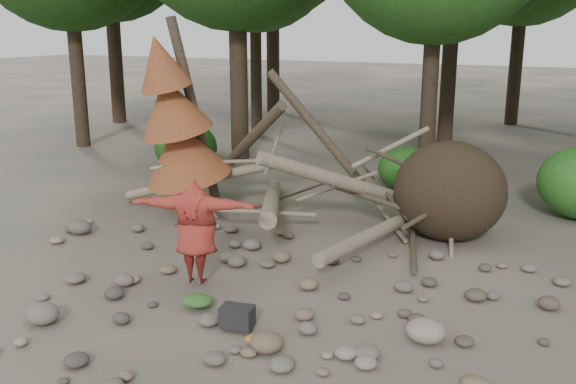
% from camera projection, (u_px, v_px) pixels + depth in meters
% --- Properties ---
extents(ground, '(120.00, 120.00, 0.00)m').
position_uv_depth(ground, '(224.00, 297.00, 10.10)').
color(ground, '#514C44').
rests_on(ground, ground).
extents(deadfall_pile, '(8.55, 5.24, 3.30)m').
position_uv_depth(deadfall_pile, '(419.00, 191.00, 12.74)').
color(deadfall_pile, '#332619').
rests_on(deadfall_pile, ground).
extents(dead_conifer, '(2.06, 2.16, 4.35)m').
position_uv_depth(dead_conifer, '(176.00, 122.00, 13.78)').
color(dead_conifer, '#4C3F30').
rests_on(dead_conifer, ground).
extents(bush_left, '(1.80, 1.80, 1.44)m').
position_uv_depth(bush_left, '(186.00, 147.00, 18.47)').
color(bush_left, '#1C4C14').
rests_on(bush_left, ground).
extents(bush_mid, '(1.40, 1.40, 1.12)m').
position_uv_depth(bush_mid, '(405.00, 168.00, 16.46)').
color(bush_mid, '#26611C').
rests_on(bush_mid, ground).
extents(frisbee_thrower, '(2.24, 1.11, 1.81)m').
position_uv_depth(frisbee_thrower, '(196.00, 231.00, 10.27)').
color(frisbee_thrower, maroon).
rests_on(frisbee_thrower, ground).
extents(backpack, '(0.49, 0.36, 0.30)m').
position_uv_depth(backpack, '(237.00, 320.00, 8.97)').
color(backpack, black).
rests_on(backpack, ground).
extents(cloth_green, '(0.49, 0.40, 0.18)m').
position_uv_depth(cloth_green, '(197.00, 303.00, 9.65)').
color(cloth_green, '#325E25').
rests_on(cloth_green, ground).
extents(cloth_orange, '(0.27, 0.22, 0.10)m').
position_uv_depth(cloth_orange, '(255.00, 343.00, 8.56)').
color(cloth_orange, '#C77122').
rests_on(cloth_orange, ground).
extents(boulder_front_left, '(0.50, 0.45, 0.30)m').
position_uv_depth(boulder_front_left, '(42.00, 314.00, 9.18)').
color(boulder_front_left, slate).
rests_on(boulder_front_left, ground).
extents(boulder_front_right, '(0.45, 0.40, 0.27)m').
position_uv_depth(boulder_front_right, '(266.00, 342.00, 8.39)').
color(boulder_front_right, brown).
rests_on(boulder_front_right, ground).
extents(boulder_mid_right, '(0.55, 0.49, 0.33)m').
position_uv_depth(boulder_mid_right, '(426.00, 331.00, 8.64)').
color(boulder_mid_right, gray).
rests_on(boulder_mid_right, ground).
extents(boulder_mid_left, '(0.49, 0.44, 0.29)m').
position_uv_depth(boulder_mid_left, '(80.00, 227.00, 13.08)').
color(boulder_mid_left, '#5F5950').
rests_on(boulder_mid_left, ground).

